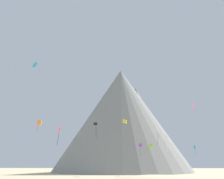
% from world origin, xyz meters
% --- Properties ---
extents(rock_massif, '(67.24, 67.24, 50.82)m').
position_xyz_m(rock_massif, '(3.42, 82.53, 24.09)').
color(rock_massif, gray).
rests_on(rock_massif, ground_plane).
extents(kite_violet_low, '(1.36, 0.94, 4.34)m').
position_xyz_m(kite_violet_low, '(9.55, 48.74, 9.41)').
color(kite_violet_low, purple).
extents(kite_orange_low, '(1.05, 1.01, 2.60)m').
position_xyz_m(kite_orange_low, '(-14.32, 20.12, 12.32)').
color(kite_orange_low, orange).
extents(kite_cyan_high, '(2.42, 1.89, 2.30)m').
position_xyz_m(kite_cyan_high, '(-26.60, 41.16, 36.72)').
color(kite_cyan_high, '#33BCDB').
extents(kite_green_low, '(0.65, 0.81, 3.45)m').
position_xyz_m(kite_green_low, '(14.80, 42.83, 11.49)').
color(kite_green_low, green).
extents(kite_black_mid, '(1.13, 0.37, 4.29)m').
position_xyz_m(kite_black_mid, '(-3.58, 34.34, 13.72)').
color(kite_black_mid, black).
extents(kite_rainbow_mid, '(0.73, 0.93, 1.23)m').
position_xyz_m(kite_rainbow_mid, '(21.17, 23.83, 16.57)').
color(kite_rainbow_mid, '#E5668C').
extents(kite_teal_low, '(0.40, 0.81, 3.07)m').
position_xyz_m(kite_teal_low, '(25.95, 44.32, 8.09)').
color(kite_teal_low, teal).
extents(kite_lime_low, '(1.43, 0.41, 1.44)m').
position_xyz_m(kite_lime_low, '(13.19, 51.11, 9.35)').
color(kite_lime_low, '#8CD133').
extents(kite_yellow_mid, '(1.56, 1.48, 1.54)m').
position_xyz_m(kite_yellow_mid, '(4.35, 50.77, 17.93)').
color(kite_yellow_mid, yellow).
extents(kite_white_low, '(0.63, 0.85, 3.95)m').
position_xyz_m(kite_white_low, '(14.77, 25.27, 8.97)').
color(kite_white_low, white).
extents(kite_red_low, '(0.77, 2.19, 5.30)m').
position_xyz_m(kite_red_low, '(-12.46, 29.07, 12.16)').
color(kite_red_low, red).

